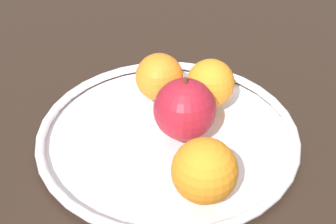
# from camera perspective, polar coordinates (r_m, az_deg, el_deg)

# --- Properties ---
(ground_plane) EXTENTS (1.19, 1.19, 0.04)m
(ground_plane) POSITION_cam_1_polar(r_m,az_deg,el_deg) (0.70, 0.00, -4.42)
(ground_plane) COLOR #2D2018
(fruit_bowl) EXTENTS (0.35, 0.35, 0.02)m
(fruit_bowl) POSITION_cam_1_polar(r_m,az_deg,el_deg) (0.68, 0.00, -2.60)
(fruit_bowl) COLOR white
(fruit_bowl) RESTS_ON ground_plane
(apple) EXTENTS (0.08, 0.08, 0.09)m
(apple) POSITION_cam_1_polar(r_m,az_deg,el_deg) (0.64, 1.87, 0.29)
(apple) COLOR #AB1C2C
(apple) RESTS_ON fruit_bowl
(orange_center) EXTENTS (0.07, 0.07, 0.07)m
(orange_center) POSITION_cam_1_polar(r_m,az_deg,el_deg) (0.71, -0.97, 3.92)
(orange_center) COLOR orange
(orange_center) RESTS_ON fruit_bowl
(orange_front_right) EXTENTS (0.07, 0.07, 0.07)m
(orange_front_right) POSITION_cam_1_polar(r_m,az_deg,el_deg) (0.56, 4.11, -6.57)
(orange_front_right) COLOR orange
(orange_front_right) RESTS_ON fruit_bowl
(orange_back_left) EXTENTS (0.07, 0.07, 0.07)m
(orange_back_left) POSITION_cam_1_polar(r_m,az_deg,el_deg) (0.70, 4.78, 3.24)
(orange_back_left) COLOR orange
(orange_back_left) RESTS_ON fruit_bowl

